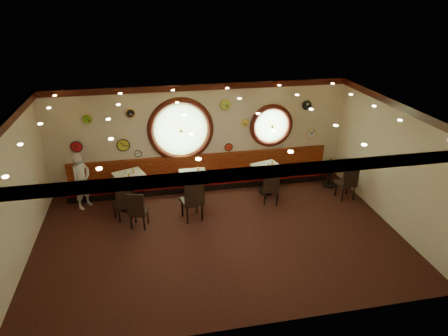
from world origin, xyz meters
The scene contains 55 objects.
floor centered at (0.00, 0.00, 0.00)m, with size 9.00×6.00×0.00m, color black.
ceiling centered at (0.00, 0.00, 3.20)m, with size 9.00×6.00×0.02m, color gold.
wall_back centered at (0.00, 3.00, 1.60)m, with size 9.00×0.02×3.20m, color beige.
wall_front centered at (0.00, -3.00, 1.60)m, with size 9.00×0.02×3.20m, color beige.
wall_left centered at (-4.50, 0.00, 1.60)m, with size 0.02×6.00×3.20m, color beige.
wall_right centered at (4.50, 0.00, 1.60)m, with size 0.02×6.00×3.20m, color beige.
molding_back centered at (0.00, 2.95, 3.11)m, with size 9.00×0.10×0.18m, color #37100A.
molding_front centered at (0.00, -2.95, 3.11)m, with size 9.00×0.10×0.18m, color #37100A.
molding_left centered at (-4.45, 0.00, 3.11)m, with size 0.10×6.00×0.18m, color #37100A.
molding_right centered at (4.45, 0.00, 3.11)m, with size 0.10×6.00×0.18m, color #37100A.
banquette_base centered at (0.00, 2.72, 0.10)m, with size 8.00×0.55×0.20m, color black.
banquette_seat centered at (0.00, 2.72, 0.35)m, with size 8.00×0.55×0.30m, color #580807.
banquette_back centered at (0.00, 2.94, 0.75)m, with size 8.00×0.10×0.55m, color #64070B.
porthole_left_glass centered at (-0.60, 3.00, 1.85)m, with size 1.66×1.66×0.02m, color #86BF72.
porthole_left_frame centered at (-0.60, 2.98, 1.85)m, with size 1.98×1.98×0.18m, color #37100A.
porthole_left_ring centered at (-0.60, 2.95, 1.85)m, with size 1.61×1.61×0.03m, color gold.
porthole_right_glass centered at (2.20, 3.00, 1.80)m, with size 1.10×1.10×0.02m, color #86BF72.
porthole_right_frame centered at (2.20, 2.98, 1.80)m, with size 1.38×1.38×0.18m, color #37100A.
porthole_right_ring centered at (2.20, 2.95, 1.80)m, with size 1.09×1.09×0.03m, color gold.
wall_clock_0 centered at (3.30, 2.96, 2.40)m, with size 0.28×0.28×0.03m, color black.
wall_clock_1 centered at (0.85, 2.96, 1.20)m, with size 0.24×0.24×0.03m, color red.
wall_clock_2 centered at (-3.20, 2.96, 2.35)m, with size 0.26×0.26×0.03m, color #74C527.
wall_clock_3 centered at (-3.60, 2.96, 1.55)m, with size 0.32×0.32×0.03m, color red.
wall_clock_4 centered at (-1.90, 2.96, 1.20)m, with size 0.20×0.20×0.03m, color white.
wall_clock_5 centered at (3.55, 2.96, 1.45)m, with size 0.34×0.34×0.03m, color silver.
wall_clock_6 centered at (-2.30, 2.96, 1.50)m, with size 0.36×0.36×0.03m, color gold.
wall_clock_7 centered at (-2.00, 2.96, 2.45)m, with size 0.24×0.24×0.03m, color black.
wall_clock_8 centered at (0.75, 2.96, 2.55)m, with size 0.30×0.30×0.03m, color #ADD743.
wall_clock_9 centered at (1.35, 2.96, 1.95)m, with size 0.22×0.22×0.03m, color gold.
table_a centered at (-2.30, 1.89, 0.54)m, with size 1.01×1.01×0.85m.
table_b centered at (-2.16, 2.21, 0.56)m, with size 1.04×1.04×0.88m.
table_c centered at (-0.39, 2.01, 0.53)m, with size 0.77×0.77×0.84m.
table_d centered at (1.85, 2.05, 0.54)m, with size 0.96×0.96×0.86m.
table_e centered at (3.90, 2.08, 0.45)m, with size 0.71×0.71×0.71m.
chair_a centered at (-2.35, 1.26, 0.58)m, with size 0.56×0.56×0.63m.
chair_b centered at (-1.98, 0.76, 0.59)m, with size 0.55×0.55×0.64m.
chair_c centered at (-0.54, 0.86, 0.72)m, with size 0.64×0.64×0.78m.
chair_d centered at (1.76, 1.32, 0.61)m, with size 0.59×0.59×0.66m.
chair_e centered at (4.01, 1.15, 0.65)m, with size 0.51×0.51×0.70m.
condiment_a_salt centered at (-2.35, 1.95, 0.89)m, with size 0.03×0.03×0.09m, color silver.
condiment_b_salt centered at (-2.29, 2.31, 0.93)m, with size 0.03×0.03×0.09m, color #BBBBBF.
condiment_c_salt centered at (-0.43, 2.02, 0.89)m, with size 0.04×0.04×0.10m, color silver.
condiment_d_salt centered at (1.75, 2.06, 0.91)m, with size 0.03×0.03×0.09m, color silver.
condiment_a_pepper centered at (-2.24, 1.82, 0.89)m, with size 0.03×0.03×0.09m, color silver.
condiment_b_pepper centered at (-2.13, 2.20, 0.93)m, with size 0.03×0.03×0.09m, color #BCBDC0.
condiment_c_pepper centered at (-0.40, 2.04, 0.89)m, with size 0.04×0.04×0.10m, color silver.
condiment_d_pepper centered at (1.86, 2.05, 0.92)m, with size 0.04×0.04×0.11m, color #BDBCC1.
condiment_a_bottle centered at (-2.18, 2.00, 0.93)m, with size 0.05×0.05×0.15m, color gold.
condiment_b_bottle centered at (-2.06, 2.26, 0.96)m, with size 0.04×0.04×0.14m, color orange.
condiment_c_bottle centered at (-0.23, 2.05, 0.93)m, with size 0.05×0.05×0.17m, color orange.
condiment_d_bottle centered at (2.02, 2.14, 0.94)m, with size 0.05×0.05×0.16m, color orange.
condiment_e_salt centered at (3.81, 2.16, 0.76)m, with size 0.04×0.04×0.10m, color silver.
condiment_e_pepper centered at (3.92, 2.01, 0.75)m, with size 0.03×0.03×0.09m, color #BBBABE.
condiment_e_bottle centered at (3.94, 2.20, 0.79)m, with size 0.05×0.05×0.17m, color gold.
waiter centered at (-3.47, 2.20, 0.82)m, with size 0.60×0.39×1.63m, color silver.
Camera 1 is at (-1.52, -8.29, 5.71)m, focal length 32.00 mm.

